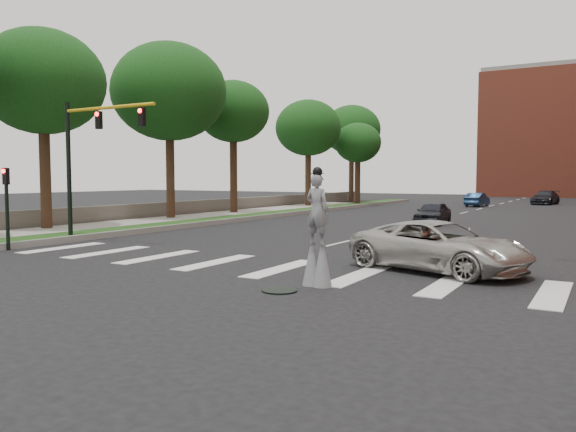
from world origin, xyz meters
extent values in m
plane|color=black|center=(0.00, 0.00, 0.00)|extent=(160.00, 160.00, 0.00)
cube|color=#173C11|center=(-11.50, 20.00, 0.12)|extent=(2.00, 60.00, 0.25)
cube|color=gray|center=(-10.45, 20.00, 0.14)|extent=(0.20, 60.00, 0.28)
cube|color=gray|center=(-14.50, 10.00, 0.09)|extent=(4.00, 60.00, 0.18)
cube|color=#5B564E|center=(-17.00, 22.00, 0.55)|extent=(0.50, 56.00, 1.10)
cylinder|color=black|center=(3.00, -2.00, 0.02)|extent=(0.90, 0.90, 0.04)
cylinder|color=black|center=(-11.00, 3.00, 3.10)|extent=(0.20, 0.20, 6.20)
cylinder|color=gold|center=(-8.40, 3.00, 5.80)|extent=(5.20, 0.14, 0.14)
cube|color=black|center=(-9.00, 3.00, 5.30)|extent=(0.28, 0.18, 0.75)
cylinder|color=#FF0C0C|center=(-9.00, 2.90, 5.55)|extent=(0.18, 0.06, 0.18)
cube|color=black|center=(-6.50, 3.00, 5.30)|extent=(0.28, 0.18, 0.75)
cylinder|color=#FF0C0C|center=(-6.50, 2.90, 5.55)|extent=(0.18, 0.06, 0.18)
cylinder|color=black|center=(-10.30, -0.50, 1.50)|extent=(0.14, 0.14, 3.00)
cube|color=black|center=(-10.30, -0.50, 2.90)|extent=(0.25, 0.16, 0.65)
cylinder|color=#FF0C0C|center=(-10.30, -0.60, 3.10)|extent=(0.16, 0.05, 0.16)
cylinder|color=#311F13|center=(3.66, -0.92, 0.53)|extent=(0.07, 0.07, 1.07)
cylinder|color=#311F13|center=(3.34, -0.88, 0.53)|extent=(0.07, 0.07, 1.07)
cone|color=slate|center=(3.66, -0.92, 0.67)|extent=(0.52, 0.52, 1.33)
cone|color=slate|center=(3.34, -0.88, 0.67)|extent=(0.52, 0.52, 1.33)
imported|color=slate|center=(3.50, -0.90, 2.01)|extent=(0.74, 0.53, 1.88)
sphere|color=black|center=(3.50, -0.90, 3.01)|extent=(0.26, 0.26, 0.26)
cylinder|color=black|center=(3.50, -0.90, 2.96)|extent=(0.34, 0.34, 0.02)
cube|color=yellow|center=(3.51, -0.76, 2.52)|extent=(0.22, 0.05, 0.10)
imported|color=#B1AEA7|center=(5.68, 3.00, 0.77)|extent=(6.03, 4.09, 1.53)
imported|color=black|center=(0.82, 19.83, 0.69)|extent=(1.77, 4.11, 1.38)
imported|color=navy|center=(-1.10, 42.50, 0.66)|extent=(1.73, 4.11, 1.32)
imported|color=black|center=(4.25, 50.13, 0.72)|extent=(2.73, 5.18, 1.43)
cylinder|color=#311F13|center=(-15.66, 5.26, 3.11)|extent=(0.56, 0.56, 6.22)
ellipsoid|color=black|center=(-15.66, 5.26, 7.82)|extent=(6.41, 6.41, 5.45)
cylinder|color=#311F13|center=(-15.20, 14.40, 3.28)|extent=(0.56, 0.56, 6.57)
ellipsoid|color=black|center=(-15.20, 14.40, 8.45)|extent=(7.53, 7.53, 6.40)
cylinder|color=#311F13|center=(-14.95, 21.24, 3.23)|extent=(0.56, 0.56, 6.45)
ellipsoid|color=black|center=(-14.95, 21.24, 7.83)|extent=(5.52, 5.52, 4.69)
cylinder|color=#311F13|center=(-14.85, 33.25, 2.97)|extent=(0.56, 0.56, 5.94)
ellipsoid|color=black|center=(-14.85, 33.25, 7.50)|extent=(6.21, 6.21, 5.28)
cylinder|color=#311F13|center=(-15.61, 45.26, 3.29)|extent=(0.56, 0.56, 6.57)
ellipsoid|color=black|center=(-15.61, 45.26, 8.21)|extent=(6.56, 6.56, 5.57)
cylinder|color=#311F13|center=(-11.80, 38.05, 2.55)|extent=(0.56, 0.56, 5.11)
ellipsoid|color=black|center=(-11.80, 38.05, 6.26)|extent=(4.63, 4.63, 3.94)
camera|label=1|loc=(10.14, -13.97, 2.88)|focal=35.00mm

